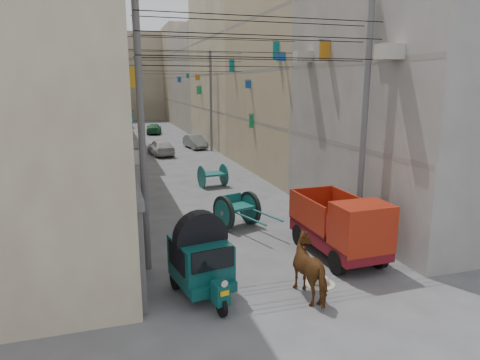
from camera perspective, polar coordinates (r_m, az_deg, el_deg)
name	(u,v)px	position (r m, az deg, el deg)	size (l,w,h in m)	color
building_row_left	(62,72)	(40.61, -22.67, 13.18)	(8.00, 62.00, 14.00)	beige
building_row_right	(240,73)	(42.34, 0.06, 14.08)	(8.00, 62.00, 14.00)	#9F9995
end_cap_building	(134,77)	(72.47, -13.92, 13.20)	(22.00, 10.00, 13.00)	#B5A88F
shutters_left	(128,188)	(17.18, -14.73, -1.09)	(0.18, 14.40, 2.88)	#46474B
signboards	(179,116)	(28.41, -8.08, 8.49)	(8.22, 40.52, 5.67)	#BD7416
ac_units	(345,26)	(16.30, 13.77, 19.30)	(0.70, 6.55, 3.35)	#B4B0A1
utility_poles	(193,111)	(23.80, -6.28, 9.12)	(7.40, 22.20, 8.00)	#5D5D5F
overhead_cables	(202,56)	(21.24, -5.08, 16.18)	(7.40, 22.52, 1.12)	black
auto_rickshaw	(201,258)	(11.40, -5.21, -10.29)	(1.70, 2.55, 1.74)	black
tonga_cart	(237,210)	(16.62, -0.38, -3.99)	(1.96, 3.14, 1.33)	black
mini_truck	(345,231)	(13.79, 13.81, -6.57)	(1.77, 3.77, 2.09)	black
second_cart	(213,175)	(23.13, -3.66, 0.65)	(1.52, 1.38, 1.20)	#12534E
feed_sack	(320,280)	(12.44, 10.65, -12.95)	(0.52, 0.42, 0.26)	beige
horse	(313,268)	(11.52, 9.74, -11.52)	(0.84, 1.84, 1.56)	maroon
distant_car_white	(161,147)	(33.96, -10.53, 4.36)	(1.53, 3.80, 1.29)	#B6B6B6
distant_car_grey	(195,142)	(37.20, -6.02, 5.10)	(1.21, 3.47, 1.14)	slate
distant_car_green	(154,129)	(48.86, -11.40, 6.71)	(1.54, 3.78, 1.10)	#23663A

